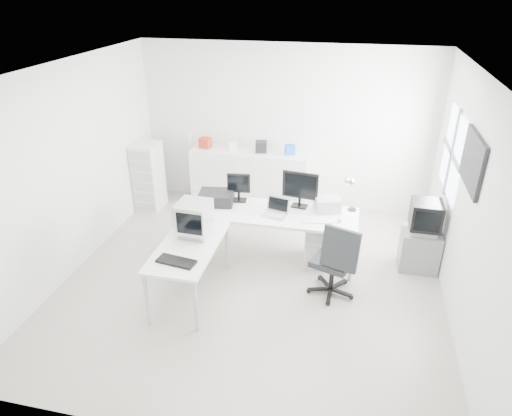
% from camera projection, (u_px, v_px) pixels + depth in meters
% --- Properties ---
extents(floor, '(5.00, 5.00, 0.01)m').
position_uv_depth(floor, '(253.00, 279.00, 6.27)').
color(floor, beige).
rests_on(floor, ground).
extents(ceiling, '(5.00, 5.00, 0.01)m').
position_uv_depth(ceiling, '(252.00, 70.00, 5.00)').
color(ceiling, white).
rests_on(ceiling, back_wall).
extents(back_wall, '(5.00, 0.02, 2.80)m').
position_uv_depth(back_wall, '(285.00, 128.00, 7.81)').
color(back_wall, silver).
rests_on(back_wall, floor).
extents(left_wall, '(0.02, 5.00, 2.80)m').
position_uv_depth(left_wall, '(71.00, 170.00, 6.12)').
color(left_wall, silver).
rests_on(left_wall, floor).
extents(right_wall, '(0.02, 5.00, 2.80)m').
position_uv_depth(right_wall, '(468.00, 206.00, 5.15)').
color(right_wall, silver).
rests_on(right_wall, floor).
extents(window, '(0.02, 1.20, 1.10)m').
position_uv_depth(window, '(452.00, 153.00, 6.11)').
color(window, white).
rests_on(window, right_wall).
extents(wall_picture, '(0.04, 0.90, 0.60)m').
position_uv_depth(wall_picture, '(473.00, 161.00, 5.02)').
color(wall_picture, black).
rests_on(wall_picture, right_wall).
extents(main_desk, '(2.40, 0.80, 0.75)m').
position_uv_depth(main_desk, '(272.00, 235.00, 6.61)').
color(main_desk, silver).
rests_on(main_desk, floor).
extents(side_desk, '(0.70, 1.40, 0.75)m').
position_uv_depth(side_desk, '(190.00, 270.00, 5.81)').
color(side_desk, silver).
rests_on(side_desk, floor).
extents(drawer_pedestal, '(0.40, 0.50, 0.60)m').
position_uv_depth(drawer_pedestal, '(320.00, 243.00, 6.55)').
color(drawer_pedestal, silver).
rests_on(drawer_pedestal, floor).
extents(inkjet_printer, '(0.54, 0.45, 0.18)m').
position_uv_depth(inkjet_printer, '(216.00, 198.00, 6.65)').
color(inkjet_printer, black).
rests_on(inkjet_printer, main_desk).
extents(lcd_monitor_small, '(0.36, 0.23, 0.42)m').
position_uv_depth(lcd_monitor_small, '(239.00, 188.00, 6.67)').
color(lcd_monitor_small, black).
rests_on(lcd_monitor_small, main_desk).
extents(lcd_monitor_large, '(0.54, 0.28, 0.54)m').
position_uv_depth(lcd_monitor_large, '(300.00, 190.00, 6.47)').
color(lcd_monitor_large, black).
rests_on(lcd_monitor_large, main_desk).
extents(laptop, '(0.45, 0.45, 0.24)m').
position_uv_depth(laptop, '(275.00, 208.00, 6.29)').
color(laptop, '#B7B7BA').
rests_on(laptop, main_desk).
extents(white_keyboard, '(0.41, 0.18, 0.02)m').
position_uv_depth(white_keyboard, '(317.00, 221.00, 6.18)').
color(white_keyboard, silver).
rests_on(white_keyboard, main_desk).
extents(white_mouse, '(0.07, 0.07, 0.07)m').
position_uv_depth(white_mouse, '(340.00, 220.00, 6.15)').
color(white_mouse, silver).
rests_on(white_mouse, main_desk).
extents(laser_printer, '(0.42, 0.38, 0.20)m').
position_uv_depth(laser_printer, '(327.00, 204.00, 6.44)').
color(laser_printer, '#A4A4A4').
rests_on(laser_printer, main_desk).
extents(desk_lamp, '(0.17, 0.17, 0.44)m').
position_uv_depth(desk_lamp, '(354.00, 196.00, 6.39)').
color(desk_lamp, silver).
rests_on(desk_lamp, main_desk).
extents(crt_monitor, '(0.47, 0.47, 0.51)m').
position_uv_depth(crt_monitor, '(194.00, 217.00, 5.75)').
color(crt_monitor, '#B7B7BA').
rests_on(crt_monitor, side_desk).
extents(black_keyboard, '(0.48, 0.25, 0.03)m').
position_uv_depth(black_keyboard, '(176.00, 261.00, 5.29)').
color(black_keyboard, black).
rests_on(black_keyboard, side_desk).
extents(office_chair, '(0.80, 0.80, 1.08)m').
position_uv_depth(office_chair, '(333.00, 258.00, 5.77)').
color(office_chair, '#292C2F').
rests_on(office_chair, floor).
extents(tv_cabinet, '(0.53, 0.43, 0.57)m').
position_uv_depth(tv_cabinet, '(419.00, 250.00, 6.40)').
color(tv_cabinet, slate).
rests_on(tv_cabinet, floor).
extents(crt_tv, '(0.50, 0.48, 0.45)m').
position_uv_depth(crt_tv, '(425.00, 218.00, 6.17)').
color(crt_tv, black).
rests_on(crt_tv, tv_cabinet).
extents(sideboard, '(2.06, 0.52, 1.03)m').
position_uv_depth(sideboard, '(250.00, 179.00, 8.10)').
color(sideboard, silver).
rests_on(sideboard, floor).
extents(clutter_box_a, '(0.21, 0.19, 0.18)m').
position_uv_depth(clutter_box_a, '(205.00, 143.00, 7.98)').
color(clutter_box_a, '#A82A18').
rests_on(clutter_box_a, sideboard).
extents(clutter_box_b, '(0.17, 0.16, 0.14)m').
position_uv_depth(clutter_box_b, '(233.00, 146.00, 7.89)').
color(clutter_box_b, silver).
rests_on(clutter_box_b, sideboard).
extents(clutter_box_c, '(0.22, 0.21, 0.19)m').
position_uv_depth(clutter_box_c, '(261.00, 147.00, 7.78)').
color(clutter_box_c, black).
rests_on(clutter_box_c, sideboard).
extents(clutter_box_d, '(0.20, 0.19, 0.16)m').
position_uv_depth(clutter_box_d, '(290.00, 150.00, 7.69)').
color(clutter_box_d, blue).
rests_on(clutter_box_d, sideboard).
extents(clutter_bottle, '(0.07, 0.07, 0.22)m').
position_uv_depth(clutter_bottle, '(190.00, 140.00, 8.06)').
color(clutter_bottle, silver).
rests_on(clutter_bottle, sideboard).
extents(filing_cabinet, '(0.42, 0.50, 1.20)m').
position_uv_depth(filing_cabinet, '(148.00, 176.00, 7.98)').
color(filing_cabinet, silver).
rests_on(filing_cabinet, floor).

